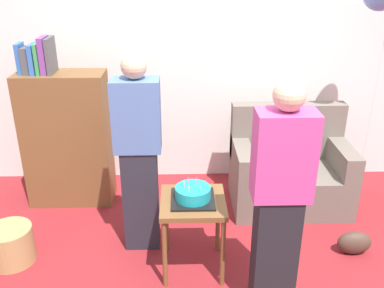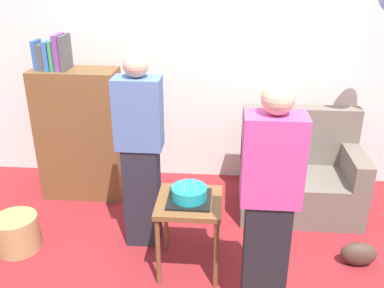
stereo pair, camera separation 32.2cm
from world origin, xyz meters
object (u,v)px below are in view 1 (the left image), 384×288
object	(u,v)px
wicker_basket	(11,245)
handbag	(354,243)
birthday_cake	(193,194)
person_blowing_candles	(139,155)
couch	(289,171)
person_holding_cake	(279,203)
bookshelf	(67,137)
side_table	(193,211)

from	to	relation	value
wicker_basket	handbag	bearing A→B (deg)	0.34
birthday_cake	person_blowing_candles	size ratio (longest dim) A/B	0.20
wicker_basket	couch	bearing A→B (deg)	19.25
person_holding_cake	handbag	xyz separation A→B (m)	(0.80, 0.55, -0.73)
bookshelf	birthday_cake	distance (m)	1.59
couch	side_table	size ratio (longest dim) A/B	1.81
side_table	person_holding_cake	xyz separation A→B (m)	(0.53, -0.42, 0.32)
person_blowing_candles	person_holding_cake	xyz separation A→B (m)	(0.95, -0.73, 0.00)
couch	handbag	world-z (taller)	couch
couch	side_table	distance (m)	1.37
couch	birthday_cake	world-z (taller)	couch
wicker_basket	person_blowing_candles	bearing A→B (deg)	11.01
bookshelf	handbag	size ratio (longest dim) A/B	5.78
wicker_basket	handbag	xyz separation A→B (m)	(2.78, 0.02, -0.05)
wicker_basket	birthday_cake	bearing A→B (deg)	-4.53
bookshelf	side_table	xyz separation A→B (m)	(1.18, -1.07, -0.17)
bookshelf	wicker_basket	size ratio (longest dim) A/B	4.50
bookshelf	wicker_basket	world-z (taller)	bookshelf
bookshelf	handbag	world-z (taller)	bookshelf
birthday_cake	person_holding_cake	bearing A→B (deg)	-38.06
birthday_cake	handbag	xyz separation A→B (m)	(1.33, 0.13, -0.56)
birthday_cake	couch	bearing A→B (deg)	44.82
person_blowing_candles	handbag	world-z (taller)	person_blowing_candles
birthday_cake	person_holding_cake	xyz separation A→B (m)	(0.53, -0.42, 0.17)
couch	birthday_cake	bearing A→B (deg)	-135.18
person_blowing_candles	person_holding_cake	bearing A→B (deg)	-59.65
bookshelf	birthday_cake	size ratio (longest dim) A/B	5.06
birthday_cake	person_blowing_candles	distance (m)	0.55
person_blowing_candles	wicker_basket	distance (m)	1.25
side_table	handbag	size ratio (longest dim) A/B	2.17
birthday_cake	person_holding_cake	world-z (taller)	person_holding_cake
side_table	birthday_cake	bearing A→B (deg)	-15.90
bookshelf	person_blowing_candles	distance (m)	1.08
side_table	wicker_basket	xyz separation A→B (m)	(-1.45, 0.11, -0.36)
bookshelf	birthday_cake	bearing A→B (deg)	-42.28
couch	bookshelf	xyz separation A→B (m)	(-2.14, 0.11, 0.34)
bookshelf	handbag	xyz separation A→B (m)	(2.51, -0.94, -0.58)
couch	person_holding_cake	xyz separation A→B (m)	(-0.43, -1.37, 0.49)
side_table	birthday_cake	xyz separation A→B (m)	(0.00, -0.00, 0.14)
person_blowing_candles	person_holding_cake	size ratio (longest dim) A/B	1.00
person_blowing_candles	couch	bearing A→B (deg)	3.01
side_table	person_blowing_candles	xyz separation A→B (m)	(-0.42, 0.32, 0.32)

